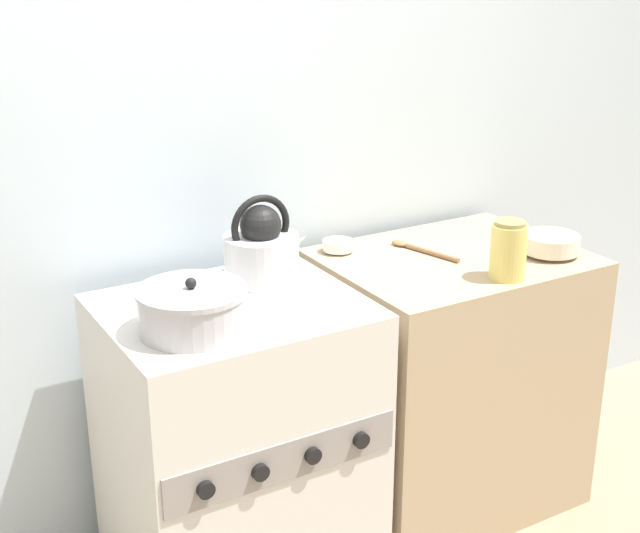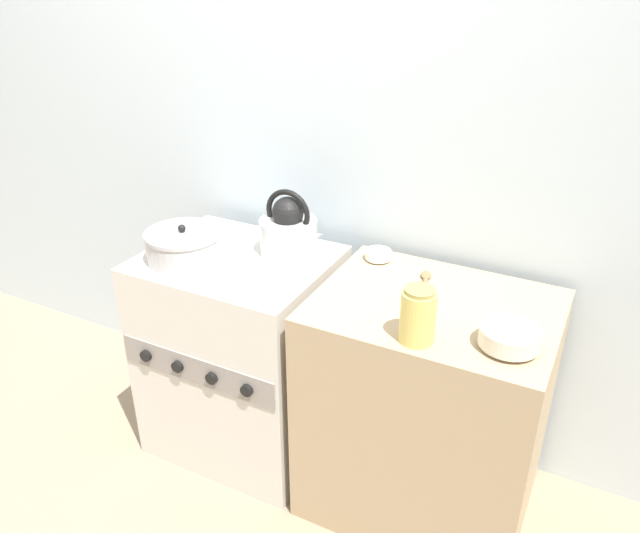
% 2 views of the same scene
% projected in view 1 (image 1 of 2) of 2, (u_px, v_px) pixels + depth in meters
% --- Properties ---
extents(wall_back, '(7.00, 0.06, 2.50)m').
position_uv_depth(wall_back, '(168.00, 124.00, 2.50)').
color(wall_back, silver).
rests_on(wall_back, ground_plane).
extents(stove, '(0.67, 0.58, 0.84)m').
position_uv_depth(stove, '(237.00, 444.00, 2.47)').
color(stove, beige).
rests_on(stove, ground_plane).
extents(counter, '(0.77, 0.60, 0.84)m').
position_uv_depth(counter, '(447.00, 379.00, 2.84)').
color(counter, tan).
rests_on(counter, ground_plane).
extents(kettle, '(0.26, 0.21, 0.25)m').
position_uv_depth(kettle, '(262.00, 249.00, 2.47)').
color(kettle, silver).
rests_on(kettle, stove).
extents(cooking_pot, '(0.27, 0.27, 0.14)m').
position_uv_depth(cooking_pot, '(192.00, 310.00, 2.15)').
color(cooking_pot, '#B2B2B7').
rests_on(cooking_pot, stove).
extents(enamel_bowl, '(0.17, 0.17, 0.06)m').
position_uv_depth(enamel_bowl, '(551.00, 243.00, 2.69)').
color(enamel_bowl, beige).
rests_on(enamel_bowl, counter).
extents(small_ceramic_bowl, '(0.09, 0.09, 0.04)m').
position_uv_depth(small_ceramic_bowl, '(338.00, 245.00, 2.72)').
color(small_ceramic_bowl, white).
rests_on(small_ceramic_bowl, counter).
extents(storage_jar, '(0.10, 0.10, 0.17)m').
position_uv_depth(storage_jar, '(508.00, 250.00, 2.50)').
color(storage_jar, '#E0CC66').
rests_on(storage_jar, counter).
extents(wooden_spoon, '(0.09, 0.25, 0.02)m').
position_uv_depth(wooden_spoon, '(419.00, 249.00, 2.73)').
color(wooden_spoon, olive).
rests_on(wooden_spoon, counter).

